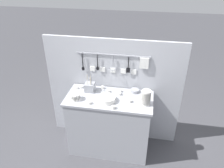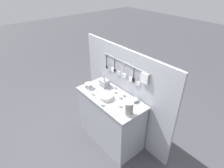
# 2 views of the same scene
# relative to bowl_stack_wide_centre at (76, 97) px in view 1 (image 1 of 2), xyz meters

# --- Properties ---
(ground_plane) EXTENTS (20.00, 20.00, 0.00)m
(ground_plane) POSITION_rel_bowl_stack_wide_centre_xyz_m (0.43, 0.12, -0.96)
(ground_plane) COLOR #424247
(counter) EXTENTS (1.17, 0.56, 0.91)m
(counter) POSITION_rel_bowl_stack_wide_centre_xyz_m (0.43, 0.12, -0.50)
(counter) COLOR #9EA0A8
(counter) RESTS_ON ground
(back_wall) EXTENTS (1.97, 0.11, 1.63)m
(back_wall) POSITION_rel_bowl_stack_wide_centre_xyz_m (0.43, 0.44, -0.14)
(back_wall) COLOR #A8AAB2
(back_wall) RESTS_ON ground
(bowl_stack_wide_centre) EXTENTS (0.12, 0.12, 0.09)m
(bowl_stack_wide_centre) POSITION_rel_bowl_stack_wide_centre_xyz_m (0.00, 0.00, 0.00)
(bowl_stack_wide_centre) COLOR silver
(bowl_stack_wide_centre) RESTS_ON counter
(bowl_stack_nested_right) EXTENTS (0.12, 0.12, 0.21)m
(bowl_stack_nested_right) POSITION_rel_bowl_stack_wide_centre_xyz_m (0.91, 0.05, 0.06)
(bowl_stack_nested_right) COLOR silver
(bowl_stack_nested_right) RESTS_ON counter
(plate_stack) EXTENTS (0.22, 0.22, 0.07)m
(plate_stack) POSITION_rel_bowl_stack_wide_centre_xyz_m (0.42, 0.04, -0.01)
(plate_stack) COLOR silver
(plate_stack) RESTS_ON counter
(steel_mixing_bowl) EXTENTS (0.12, 0.12, 0.04)m
(steel_mixing_bowl) POSITION_rel_bowl_stack_wide_centre_xyz_m (0.75, 0.32, -0.02)
(steel_mixing_bowl) COLOR #93969E
(steel_mixing_bowl) RESTS_ON counter
(cutlery_caddy) EXTENTS (0.13, 0.13, 0.27)m
(cutlery_caddy) POSITION_rel_bowl_stack_wide_centre_xyz_m (0.13, 0.24, 0.02)
(cutlery_caddy) COLOR #93969E
(cutlery_caddy) RESTS_ON counter
(cup_mid_row) EXTENTS (0.05, 0.05, 0.04)m
(cup_mid_row) POSITION_rel_bowl_stack_wide_centre_xyz_m (-0.08, 0.27, -0.02)
(cup_mid_row) COLOR silver
(cup_mid_row) RESTS_ON counter
(cup_edge_far) EXTENTS (0.05, 0.05, 0.04)m
(cup_edge_far) POSITION_rel_bowl_stack_wide_centre_xyz_m (0.52, -0.11, -0.02)
(cup_edge_far) COLOR silver
(cup_edge_far) RESTS_ON counter
(cup_edge_near) EXTENTS (0.05, 0.05, 0.04)m
(cup_edge_near) POSITION_rel_bowl_stack_wide_centre_xyz_m (-0.02, 0.30, -0.02)
(cup_edge_near) COLOR silver
(cup_edge_near) RESTS_ON counter
(cup_back_left) EXTENTS (0.05, 0.05, 0.04)m
(cup_back_left) POSITION_rel_bowl_stack_wide_centre_xyz_m (0.39, 0.25, -0.02)
(cup_back_left) COLOR silver
(cup_back_left) RESTS_ON counter
(cup_front_left) EXTENTS (0.05, 0.05, 0.04)m
(cup_front_left) POSITION_rel_bowl_stack_wide_centre_xyz_m (0.71, 0.07, -0.02)
(cup_front_left) COLOR silver
(cup_front_left) RESTS_ON counter
(cup_by_caddy) EXTENTS (0.05, 0.05, 0.04)m
(cup_by_caddy) POSITION_rel_bowl_stack_wide_centre_xyz_m (0.29, 0.33, -0.02)
(cup_by_caddy) COLOR silver
(cup_by_caddy) RESTS_ON counter
(cup_centre) EXTENTS (0.05, 0.05, 0.04)m
(cup_centre) POSITION_rel_bowl_stack_wide_centre_xyz_m (0.55, 0.21, -0.02)
(cup_centre) COLOR silver
(cup_centre) RESTS_ON counter
(cup_back_right) EXTENTS (0.05, 0.05, 0.04)m
(cup_back_right) POSITION_rel_bowl_stack_wide_centre_xyz_m (0.55, 0.29, -0.02)
(cup_back_right) COLOR silver
(cup_back_right) RESTS_ON counter
(cup_beside_plates) EXTENTS (0.05, 0.05, 0.04)m
(cup_beside_plates) POSITION_rel_bowl_stack_wide_centre_xyz_m (0.21, -0.06, -0.02)
(cup_beside_plates) COLOR silver
(cup_beside_plates) RESTS_ON counter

